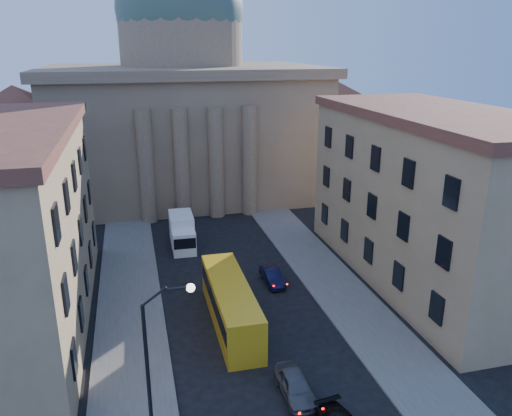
{
  "coord_description": "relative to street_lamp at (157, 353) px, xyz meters",
  "views": [
    {
      "loc": [
        -7.42,
        -13.54,
        19.65
      ],
      "look_at": [
        1.13,
        20.27,
        8.21
      ],
      "focal_mm": 35.0,
      "sensor_mm": 36.0,
      "label": 1
    }
  ],
  "objects": [
    {
      "name": "sidewalk_left",
      "position": [
        -1.53,
        10.0,
        -5.21
      ],
      "size": [
        5.0,
        60.0,
        0.15
      ],
      "primitive_type": "cube",
      "color": "#595551",
      "rests_on": "ground"
    },
    {
      "name": "box_truck",
      "position": [
        3.88,
        26.16,
        -3.77
      ],
      "size": [
        2.42,
        5.87,
        3.19
      ],
      "rotation": [
        0.0,
        0.0,
        -0.02
      ],
      "color": "white",
      "rests_on": "ground"
    },
    {
      "name": "car_right_far",
      "position": [
        7.77,
        1.5,
        -4.56
      ],
      "size": [
        1.73,
        4.25,
        1.45
      ],
      "primitive_type": "imported",
      "rotation": [
        0.0,
        0.0,
        0.01
      ],
      "color": "#4B4C50",
      "rests_on": "ground"
    },
    {
      "name": "car_right_distant",
      "position": [
        10.47,
        15.92,
        -4.66
      ],
      "size": [
        1.44,
        3.86,
        1.26
      ],
      "primitive_type": "imported",
      "rotation": [
        0.0,
        0.0,
        0.03
      ],
      "color": "black",
      "rests_on": "ground"
    },
    {
      "name": "street_lamp",
      "position": [
        0.0,
        0.0,
        0.0
      ],
      "size": [
        2.62,
        0.44,
        8.83
      ],
      "color": "black",
      "rests_on": "ground"
    },
    {
      "name": "city_bus",
      "position": [
        5.69,
        10.34,
        -3.56
      ],
      "size": [
        2.71,
        11.38,
        3.2
      ],
      "rotation": [
        0.0,
        0.0,
        -0.01
      ],
      "color": "gold",
      "rests_on": "ground"
    },
    {
      "name": "sidewalk_right",
      "position": [
        15.47,
        10.0,
        -5.21
      ],
      "size": [
        5.0,
        60.0,
        0.15
      ],
      "primitive_type": "cube",
      "color": "#595551",
      "rests_on": "ground"
    },
    {
      "name": "building_right",
      "position": [
        23.97,
        14.0,
        2.14
      ],
      "size": [
        11.6,
        26.6,
        14.7
      ],
      "color": "tan",
      "rests_on": "ground"
    },
    {
      "name": "church",
      "position": [
        6.97,
        47.47,
        6.59
      ],
      "size": [
        68.02,
        28.76,
        36.6
      ],
      "color": "brown",
      "rests_on": "ground"
    }
  ]
}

